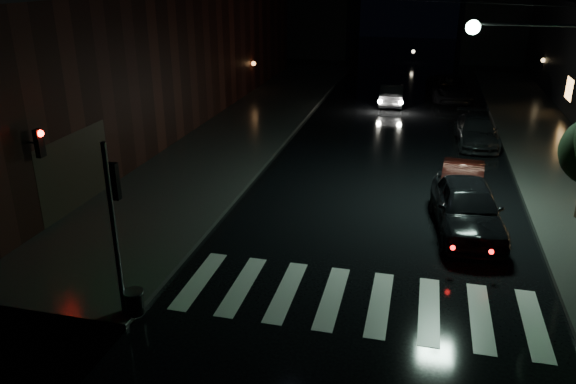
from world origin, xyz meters
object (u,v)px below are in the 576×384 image
Objects in this scene: parked_car_a at (467,207)px; oncoming_car at (392,94)px; parked_car_c at (476,131)px; parked_car_d at (450,88)px; parked_car_b at (462,184)px.

oncoming_car is at bearing 95.08° from parked_car_a.
parked_car_d reaches higher than parked_car_c.
parked_car_a is 17.91m from oncoming_car.
parked_car_a is 1.23× the size of oncoming_car.
parked_car_c is at bearing 118.92° from oncoming_car.
parked_car_a is at bearing 99.51° from oncoming_car.
parked_car_d is at bearing 94.56° from parked_car_b.
parked_car_d is at bearing -147.52° from oncoming_car.
parked_car_c is 9.95m from parked_car_d.
parked_car_a reaches higher than parked_car_d.
parked_car_b is at bearing 101.20° from oncoming_car.
parked_car_a reaches higher than parked_car_b.
oncoming_car is at bearing -153.42° from parked_car_d.
parked_car_d is (-0.05, 19.94, -0.08)m from parked_car_a.
parked_car_d is (0.00, 17.40, 0.08)m from parked_car_b.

